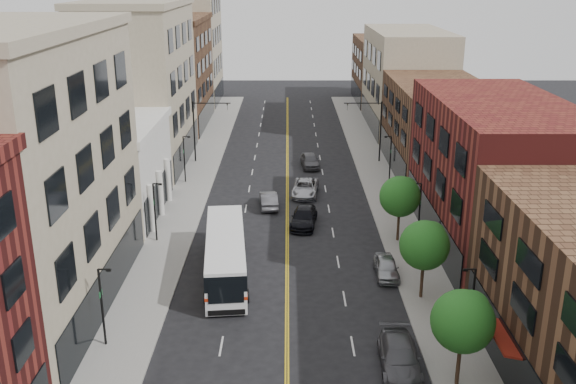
{
  "coord_description": "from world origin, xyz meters",
  "views": [
    {
      "loc": [
        0.05,
        -25.81,
        21.47
      ],
      "look_at": [
        0.07,
        22.34,
        5.0
      ],
      "focal_mm": 40.0,
      "sensor_mm": 36.0,
      "label": 1
    }
  ],
  "objects_px": {
    "car_lane_behind": "(269,200)",
    "car_lane_b": "(305,188)",
    "city_bus": "(226,252)",
    "car_lane_c": "(310,161)",
    "car_parked_mid": "(399,357)",
    "car_parked_far": "(386,267)",
    "car_lane_a": "(304,217)"
  },
  "relations": [
    {
      "from": "car_parked_far",
      "to": "car_lane_b",
      "type": "distance_m",
      "value": 19.34
    },
    {
      "from": "car_lane_c",
      "to": "car_lane_b",
      "type": "bearing_deg",
      "value": -100.83
    },
    {
      "from": "car_lane_b",
      "to": "car_parked_far",
      "type": "bearing_deg",
      "value": -66.87
    },
    {
      "from": "car_lane_b",
      "to": "car_lane_c",
      "type": "relative_size",
      "value": 1.16
    },
    {
      "from": "car_parked_mid",
      "to": "car_lane_c",
      "type": "distance_m",
      "value": 40.52
    },
    {
      "from": "car_parked_mid",
      "to": "car_lane_behind",
      "type": "distance_m",
      "value": 28.08
    },
    {
      "from": "car_parked_far",
      "to": "car_lane_b",
      "type": "xyz_separation_m",
      "value": [
        -5.59,
        18.52,
        0.04
      ]
    },
    {
      "from": "city_bus",
      "to": "car_parked_far",
      "type": "bearing_deg",
      "value": -5.52
    },
    {
      "from": "city_bus",
      "to": "car_parked_far",
      "type": "distance_m",
      "value": 12.01
    },
    {
      "from": "car_lane_b",
      "to": "car_lane_a",
      "type": "bearing_deg",
      "value": -85.8
    },
    {
      "from": "car_lane_a",
      "to": "car_lane_b",
      "type": "distance_m",
      "value": 8.36
    },
    {
      "from": "car_lane_b",
      "to": "car_lane_c",
      "type": "xyz_separation_m",
      "value": [
        0.82,
        9.89,
        0.05
      ]
    },
    {
      "from": "city_bus",
      "to": "car_lane_c",
      "type": "xyz_separation_m",
      "value": [
        7.18,
        28.39,
        -1.1
      ]
    },
    {
      "from": "car_lane_a",
      "to": "car_lane_behind",
      "type": "bearing_deg",
      "value": 132.26
    },
    {
      "from": "car_parked_far",
      "to": "car_lane_a",
      "type": "xyz_separation_m",
      "value": [
        -5.9,
        10.16,
        0.05
      ]
    },
    {
      "from": "car_lane_b",
      "to": "car_lane_behind",
      "type": "bearing_deg",
      "value": -128.81
    },
    {
      "from": "city_bus",
      "to": "car_lane_b",
      "type": "relative_size",
      "value": 2.38
    },
    {
      "from": "car_parked_far",
      "to": "car_lane_a",
      "type": "bearing_deg",
      "value": 120.79
    },
    {
      "from": "car_parked_mid",
      "to": "car_lane_b",
      "type": "height_order",
      "value": "car_parked_mid"
    },
    {
      "from": "car_parked_mid",
      "to": "city_bus",
      "type": "bearing_deg",
      "value": 135.11
    },
    {
      "from": "car_parked_far",
      "to": "car_lane_c",
      "type": "bearing_deg",
      "value": 100.18
    },
    {
      "from": "car_lane_c",
      "to": "city_bus",
      "type": "bearing_deg",
      "value": -110.3
    },
    {
      "from": "car_lane_a",
      "to": "city_bus",
      "type": "bearing_deg",
      "value": -113.27
    },
    {
      "from": "car_lane_behind",
      "to": "car_lane_b",
      "type": "xyz_separation_m",
      "value": [
        3.61,
        3.59,
        0.0
      ]
    },
    {
      "from": "city_bus",
      "to": "car_lane_a",
      "type": "distance_m",
      "value": 11.87
    },
    {
      "from": "car_lane_b",
      "to": "car_lane_c",
      "type": "bearing_deg",
      "value": 91.62
    },
    {
      "from": "car_lane_a",
      "to": "car_lane_b",
      "type": "height_order",
      "value": "car_lane_a"
    },
    {
      "from": "car_lane_behind",
      "to": "car_lane_b",
      "type": "bearing_deg",
      "value": -140.71
    },
    {
      "from": "car_lane_behind",
      "to": "car_lane_b",
      "type": "relative_size",
      "value": 0.84
    },
    {
      "from": "car_parked_mid",
      "to": "car_lane_c",
      "type": "bearing_deg",
      "value": 97.93
    },
    {
      "from": "car_lane_behind",
      "to": "car_lane_c",
      "type": "distance_m",
      "value": 14.19
    },
    {
      "from": "car_lane_behind",
      "to": "car_lane_a",
      "type": "height_order",
      "value": "car_lane_a"
    }
  ]
}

